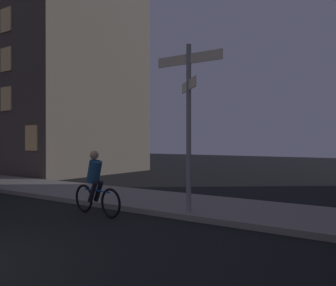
% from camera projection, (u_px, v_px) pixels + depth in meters
% --- Properties ---
extents(sidewalk_kerb, '(40.00, 2.91, 0.14)m').
position_uv_depth(sidewalk_kerb, '(169.00, 203.00, 10.20)').
color(sidewalk_kerb, gray).
rests_on(sidewalk_kerb, ground_plane).
extents(signpost, '(1.79, 0.94, 4.05)m').
position_uv_depth(signpost, '(189.00, 112.00, 8.49)').
color(signpost, gray).
rests_on(signpost, sidewalk_kerb).
extents(cyclist, '(1.81, 0.38, 1.61)m').
position_uv_depth(cyclist, '(96.00, 185.00, 8.86)').
color(cyclist, black).
rests_on(cyclist, ground_plane).
extents(building_left_block, '(10.48, 7.89, 12.95)m').
position_uv_depth(building_left_block, '(46.00, 68.00, 22.17)').
color(building_left_block, '#4C443D').
rests_on(building_left_block, ground_plane).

